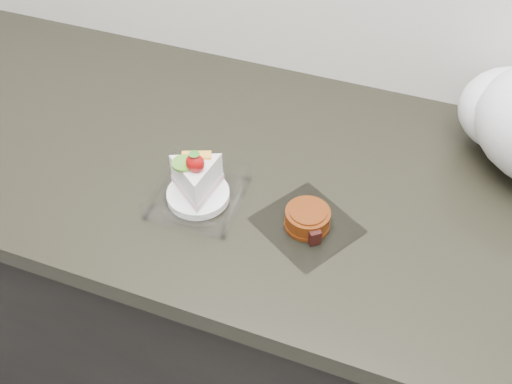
{
  "coord_description": "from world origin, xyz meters",
  "views": [
    {
      "loc": [
        0.14,
        0.99,
        1.6
      ],
      "look_at": [
        -0.09,
        1.59,
        0.94
      ],
      "focal_mm": 40.0,
      "sensor_mm": 36.0,
      "label": 1
    }
  ],
  "objects": [
    {
      "name": "counter",
      "position": [
        0.0,
        1.69,
        0.45
      ],
      "size": [
        2.04,
        0.64,
        0.9
      ],
      "color": "black",
      "rests_on": "ground"
    },
    {
      "name": "mooncake_wrap",
      "position": [
        0.0,
        1.58,
        0.91
      ],
      "size": [
        0.2,
        0.19,
        0.03
      ],
      "rotation": [
        0.0,
        0.0,
        -0.37
      ],
      "color": "white",
      "rests_on": "counter"
    },
    {
      "name": "cake_tray",
      "position": [
        -0.19,
        1.58,
        0.93
      ],
      "size": [
        0.15,
        0.15,
        0.11
      ],
      "rotation": [
        0.0,
        0.0,
        0.06
      ],
      "color": "white",
      "rests_on": "counter"
    }
  ]
}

